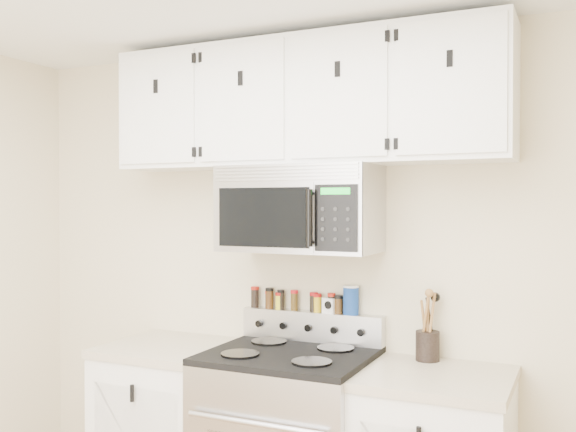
% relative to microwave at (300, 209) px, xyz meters
% --- Properties ---
extents(back_wall, '(3.50, 0.01, 2.50)m').
position_rel_microwave_xyz_m(back_wall, '(-0.00, 0.19, -0.38)').
color(back_wall, beige).
rests_on(back_wall, floor).
extents(base_cabinet_left, '(0.64, 0.62, 0.92)m').
position_rel_microwave_xyz_m(base_cabinet_left, '(-0.69, -0.10, -1.17)').
color(base_cabinet_left, white).
rests_on(base_cabinet_left, floor).
extents(microwave, '(0.76, 0.44, 0.42)m').
position_rel_microwave_xyz_m(microwave, '(0.00, 0.00, 0.00)').
color(microwave, '#9E9EA3').
rests_on(microwave, back_wall).
extents(upper_cabinets, '(2.00, 0.35, 0.62)m').
position_rel_microwave_xyz_m(upper_cabinets, '(-0.00, 0.03, 0.52)').
color(upper_cabinets, white).
rests_on(upper_cabinets, back_wall).
extents(utensil_crock, '(0.11, 0.11, 0.32)m').
position_rel_microwave_xyz_m(utensil_crock, '(0.61, 0.11, -0.63)').
color(utensil_crock, black).
rests_on(utensil_crock, base_cabinet_right).
extents(kitchen_timer, '(0.08, 0.07, 0.08)m').
position_rel_microwave_xyz_m(kitchen_timer, '(0.10, 0.16, -0.49)').
color(kitchen_timer, white).
rests_on(kitchen_timer, range).
extents(salt_canister, '(0.08, 0.08, 0.15)m').
position_rel_microwave_xyz_m(salt_canister, '(0.21, 0.16, -0.46)').
color(salt_canister, navy).
rests_on(salt_canister, range).
extents(spice_jar_0, '(0.04, 0.04, 0.11)m').
position_rel_microwave_xyz_m(spice_jar_0, '(-0.33, 0.16, -0.47)').
color(spice_jar_0, black).
rests_on(spice_jar_0, range).
extents(spice_jar_1, '(0.04, 0.04, 0.09)m').
position_rel_microwave_xyz_m(spice_jar_1, '(-0.25, 0.16, -0.48)').
color(spice_jar_1, '#3D200E').
rests_on(spice_jar_1, range).
extents(spice_jar_2, '(0.04, 0.04, 0.11)m').
position_rel_microwave_xyz_m(spice_jar_2, '(-0.25, 0.16, -0.47)').
color(spice_jar_2, '#432810').
rests_on(spice_jar_2, range).
extents(spice_jar_3, '(0.04, 0.04, 0.09)m').
position_rel_microwave_xyz_m(spice_jar_3, '(-0.19, 0.16, -0.48)').
color(spice_jar_3, yellow).
rests_on(spice_jar_3, range).
extents(spice_jar_4, '(0.04, 0.04, 0.10)m').
position_rel_microwave_xyz_m(spice_jar_4, '(-0.18, 0.16, -0.48)').
color(spice_jar_4, black).
rests_on(spice_jar_4, range).
extents(spice_jar_5, '(0.04, 0.04, 0.11)m').
position_rel_microwave_xyz_m(spice_jar_5, '(-0.10, 0.16, -0.48)').
color(spice_jar_5, '#453110').
rests_on(spice_jar_5, range).
extents(spice_jar_6, '(0.04, 0.04, 0.10)m').
position_rel_microwave_xyz_m(spice_jar_6, '(0.01, 0.16, -0.48)').
color(spice_jar_6, black).
rests_on(spice_jar_6, range).
extents(spice_jar_7, '(0.05, 0.05, 0.09)m').
position_rel_microwave_xyz_m(spice_jar_7, '(0.03, 0.16, -0.48)').
color(spice_jar_7, gold).
rests_on(spice_jar_7, range).
extents(spice_jar_8, '(0.04, 0.04, 0.10)m').
position_rel_microwave_xyz_m(spice_jar_8, '(0.11, 0.16, -0.48)').
color(spice_jar_8, black).
rests_on(spice_jar_8, range).
extents(spice_jar_9, '(0.05, 0.05, 0.09)m').
position_rel_microwave_xyz_m(spice_jar_9, '(0.14, 0.16, -0.48)').
color(spice_jar_9, '#452B10').
rests_on(spice_jar_9, range).
extents(spice_jar_10, '(0.04, 0.04, 0.09)m').
position_rel_microwave_xyz_m(spice_jar_10, '(0.20, 0.16, -0.48)').
color(spice_jar_10, '#BE9616').
rests_on(spice_jar_10, range).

